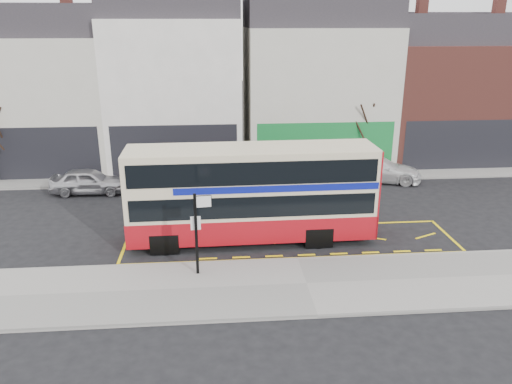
{
  "coord_description": "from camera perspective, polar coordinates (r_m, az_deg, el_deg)",
  "views": [
    {
      "loc": [
        -3.08,
        -17.74,
        9.04
      ],
      "look_at": [
        -1.44,
        2.0,
        2.12
      ],
      "focal_mm": 35.0,
      "sensor_mm": 36.0,
      "label": 1
    }
  ],
  "objects": [
    {
      "name": "terrace_right",
      "position": [
        36.52,
        20.96,
        10.99
      ],
      "size": [
        9.0,
        8.01,
        10.3
      ],
      "color": "brown",
      "rests_on": "ground"
    },
    {
      "name": "car_grey",
      "position": [
        27.87,
        -5.15,
        1.9
      ],
      "size": [
        4.93,
        2.94,
        1.53
      ],
      "primitive_type": "imported",
      "rotation": [
        0.0,
        0.0,
        1.87
      ],
      "color": "#383A3F",
      "rests_on": "ground"
    },
    {
      "name": "car_white",
      "position": [
        30.02,
        13.72,
        2.59
      ],
      "size": [
        5.3,
        3.29,
        1.43
      ],
      "primitive_type": "imported",
      "rotation": [
        0.0,
        0.0,
        1.29
      ],
      "color": "white",
      "rests_on": "ground"
    },
    {
      "name": "terrace_green_shop",
      "position": [
        33.62,
        6.74,
        12.35
      ],
      "size": [
        9.0,
        8.01,
        11.3
      ],
      "color": "beige",
      "rests_on": "ground"
    },
    {
      "name": "far_pavement",
      "position": [
        30.26,
        1.32,
        2.02
      ],
      "size": [
        50.0,
        3.0,
        0.15
      ],
      "primitive_type": "cube",
      "color": "gray",
      "rests_on": "ground"
    },
    {
      "name": "ground",
      "position": [
        20.15,
        4.61,
        -7.48
      ],
      "size": [
        120.0,
        120.0,
        0.0
      ],
      "primitive_type": "plane",
      "color": "black",
      "rests_on": "ground"
    },
    {
      "name": "bus_stop_post",
      "position": [
        17.97,
        -6.68,
        -3.93
      ],
      "size": [
        0.78,
        0.15,
        3.1
      ],
      "rotation": [
        0.0,
        0.0,
        0.1
      ],
      "color": "black",
      "rests_on": "pavement"
    },
    {
      "name": "pavement",
      "position": [
        18.12,
        5.78,
        -10.52
      ],
      "size": [
        40.0,
        4.0,
        0.15
      ],
      "primitive_type": "cube",
      "color": "gray",
      "rests_on": "ground"
    },
    {
      "name": "road_markings",
      "position": [
        21.57,
        3.93,
        -5.56
      ],
      "size": [
        14.0,
        3.4,
        0.01
      ],
      "primitive_type": null,
      "color": "yellow",
      "rests_on": "ground"
    },
    {
      "name": "car_silver",
      "position": [
        28.53,
        -18.59,
        1.2
      ],
      "size": [
        4.06,
        1.72,
        1.37
      ],
      "primitive_type": "imported",
      "rotation": [
        0.0,
        0.0,
        1.55
      ],
      "color": "#B6B5BA",
      "rests_on": "ground"
    },
    {
      "name": "double_decker_bus",
      "position": [
        20.8,
        -0.41,
        -0.08
      ],
      "size": [
        10.29,
        2.54,
        4.1
      ],
      "rotation": [
        0.0,
        0.0,
        0.02
      ],
      "color": "beige",
      "rests_on": "ground"
    },
    {
      "name": "terrace_left",
      "position": [
        33.03,
        -9.13,
        12.55
      ],
      "size": [
        8.0,
        8.01,
        11.8
      ],
      "color": "silver",
      "rests_on": "ground"
    },
    {
      "name": "street_tree_right",
      "position": [
        31.05,
        11.78,
        9.04
      ],
      "size": [
        2.55,
        2.55,
        5.5
      ],
      "color": "#342117",
      "rests_on": "ground"
    },
    {
      "name": "kerb",
      "position": [
        19.78,
        4.78,
        -7.77
      ],
      "size": [
        40.0,
        0.15,
        0.15
      ],
      "primitive_type": "cube",
      "color": "gray",
      "rests_on": "ground"
    },
    {
      "name": "terrace_far_left",
      "position": [
        34.6,
        -22.65,
        10.81
      ],
      "size": [
        8.0,
        8.01,
        10.8
      ],
      "color": "beige",
      "rests_on": "ground"
    }
  ]
}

